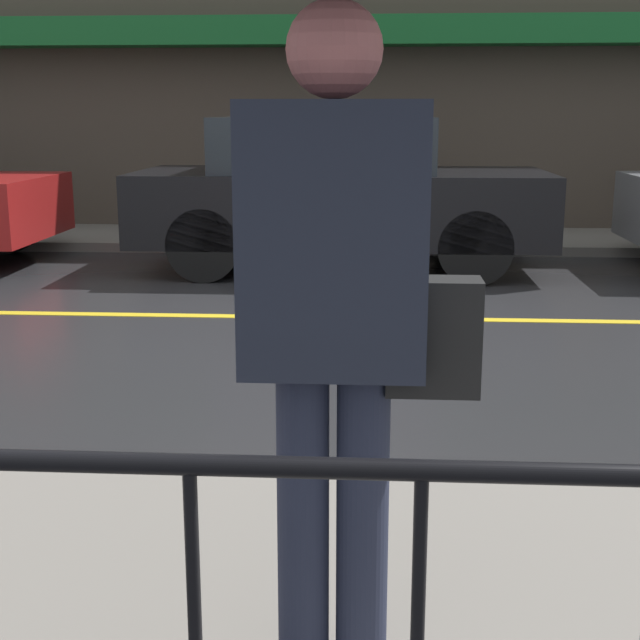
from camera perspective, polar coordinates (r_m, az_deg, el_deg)
ground_plane at (r=7.16m, az=-0.30°, el=0.15°), size 80.00×80.00×0.00m
sidewalk_near at (r=2.90m, az=-6.93°, el=-19.44°), size 28.00×2.64×0.11m
sidewalk_far at (r=11.20m, az=1.17°, el=5.19°), size 28.00×1.77×0.11m
lane_marking at (r=7.16m, az=-0.30°, el=0.18°), size 25.20×0.12×0.01m
pedestrian at (r=2.23m, az=1.08°, el=17.54°), size 1.01×1.01×2.18m
car_black at (r=9.29m, az=1.13°, el=8.17°), size 4.20×1.79×1.56m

